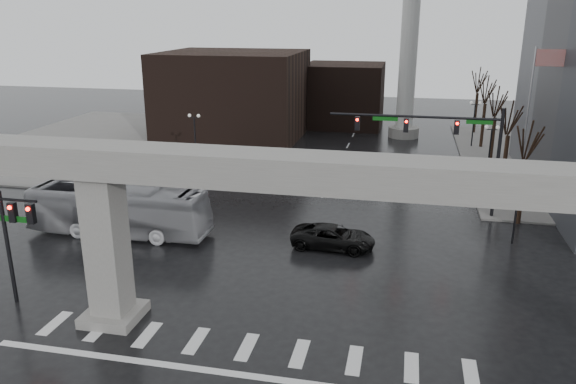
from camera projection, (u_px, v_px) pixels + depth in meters
The scene contains 22 objects.
ground at pixel (253, 335), 25.97m from camera, with size 160.00×160.00×0.00m, color black.
sidewalk_nw at pixel (119, 142), 64.68m from camera, with size 28.00×36.00×0.15m, color slate.
elevated_guideway at pixel (279, 196), 23.62m from camera, with size 48.00×2.60×8.70m.
building_far_left at pixel (233, 95), 66.37m from camera, with size 16.00×14.00×10.00m, color black.
building_far_mid at pixel (344, 95), 73.59m from camera, with size 10.00×10.00×8.00m, color black.
smokestack at pixel (410, 21), 63.56m from camera, with size 3.60×3.60×30.00m.
signal_mast_arm at pixel (444, 137), 39.91m from camera, with size 12.12×0.43×8.00m.
signal_left_pole at pixel (15, 229), 27.65m from camera, with size 2.30×0.30×6.00m.
flagpole_assembly at pixel (532, 109), 41.11m from camera, with size 2.06×0.12×12.00m.
lamp_right_0 at pixel (519, 192), 35.25m from camera, with size 1.22×0.32×5.11m.
lamp_right_1 at pixel (490, 144), 48.29m from camera, with size 1.22×0.32×5.11m.
lamp_right_2 at pixel (474, 116), 61.33m from camera, with size 1.22×0.32×5.11m.
lamp_left_0 at pixel (124, 169), 40.65m from camera, with size 1.22×0.32×5.11m.
lamp_left_1 at pixel (195, 131), 53.69m from camera, with size 1.22×0.32×5.11m.
lamp_left_2 at pixel (238, 108), 66.73m from camera, with size 1.22×0.32×5.11m.
tree_right_0 at pixel (523, 186), 38.99m from camera, with size 1.09×1.58×7.50m.
tree_right_1 at pixel (506, 157), 46.42m from camera, with size 1.09×1.61×7.67m.
tree_right_2 at pixel (493, 137), 53.86m from camera, with size 1.10×1.63×7.85m.
tree_right_3 at pixel (484, 121), 61.29m from camera, with size 1.11×1.66×8.02m.
tree_right_4 at pixel (476, 109), 68.72m from camera, with size 1.12×1.69×8.19m.
pickup_truck at pixel (333, 237), 35.41m from camera, with size 2.43×5.28×1.47m, color black.
city_bus at pixel (119, 210), 37.37m from camera, with size 2.88×12.30×3.43m, color #A9A9AE.
Camera 1 is at (6.36, -21.87, 14.21)m, focal length 35.00 mm.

